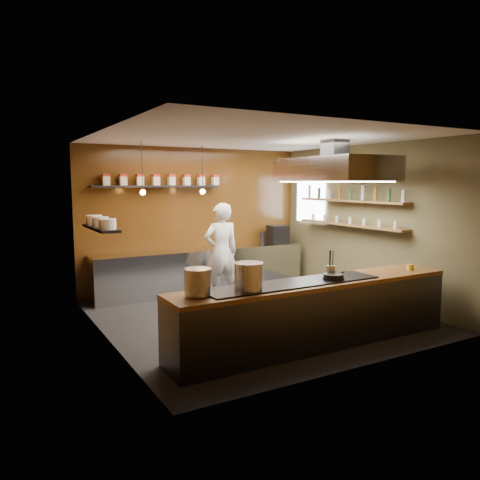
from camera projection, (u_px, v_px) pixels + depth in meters
floor at (257, 317)px, 7.99m from camera, size 5.00×5.00×0.00m
back_wall at (196, 219)px, 9.96m from camera, size 5.00×0.00×5.00m
left_wall at (106, 238)px, 6.58m from camera, size 0.00×5.00×5.00m
right_wall at (367, 223)px, 9.03m from camera, size 0.00×5.00×5.00m
ceiling at (257, 138)px, 7.62m from camera, size 5.00×5.00×0.00m
window_pane at (311, 199)px, 10.42m from camera, size 0.00×1.00×1.00m
prep_counter at (203, 270)px, 9.81m from camera, size 4.60×0.65×0.90m
pass_counter at (316, 313)px, 6.55m from camera, size 4.40×0.72×0.94m
tin_shelf at (157, 186)px, 9.31m from camera, size 2.60×0.26×0.04m
plate_shelf at (101, 228)px, 7.52m from camera, size 0.30×1.40×0.04m
bottle_shelf_upper at (351, 201)px, 9.16m from camera, size 0.26×2.80×0.04m
bottle_shelf_lower at (350, 225)px, 9.21m from camera, size 0.26×2.80×0.04m
extractor_hood at (334, 169)px, 7.97m from camera, size 1.20×2.00×0.72m
pendant_left at (143, 189)px, 8.51m from camera, size 0.10×0.10×0.95m
pendant_right at (203, 189)px, 9.09m from camera, size 0.10×0.10×0.95m
storage_tins at (164, 180)px, 9.37m from camera, size 2.43×0.13×0.22m
plate_stacks at (100, 222)px, 7.50m from camera, size 0.26×1.16×0.16m
bottles at (351, 194)px, 9.14m from camera, size 0.06×2.66×0.24m
wine_glasses at (350, 220)px, 9.20m from camera, size 0.07×2.37×0.13m
stockpot_large at (198, 282)px, 5.60m from camera, size 0.35×0.35×0.32m
stockpot_small at (249, 276)px, 5.86m from camera, size 0.48×0.48×0.34m
utensil_crock at (331, 271)px, 6.67m from camera, size 0.14×0.14×0.16m
frying_pan at (334, 277)px, 6.51m from camera, size 0.45×0.30×0.07m
butter_jar at (411, 267)px, 7.30m from camera, size 0.11×0.11×0.09m
espresso_machine at (278, 234)px, 10.68m from camera, size 0.44×0.42×0.40m
chef at (221, 252)px, 9.04m from camera, size 0.73×0.51×1.89m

